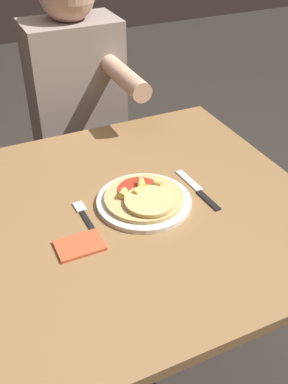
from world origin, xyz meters
The scene contains 8 objects.
ground_plane centered at (0.00, 0.00, 0.00)m, with size 8.00×8.00×0.00m, color #2D2823.
dining_table centered at (0.00, 0.00, 0.63)m, with size 1.01×0.97×0.74m.
plate centered at (0.04, 0.00, 0.75)m, with size 0.27×0.27×0.01m.
pizza centered at (0.04, 0.00, 0.77)m, with size 0.22×0.22×0.04m.
fork centered at (-0.13, 0.01, 0.74)m, with size 0.03×0.18×0.00m.
knife centered at (0.21, -0.01, 0.74)m, with size 0.03×0.22×0.00m.
napkin centered at (-0.18, -0.09, 0.74)m, with size 0.12×0.08×0.01m.
person_diner centered at (0.09, 0.74, 0.73)m, with size 0.36×0.52×1.25m.
Camera 1 is at (-0.38, -0.91, 1.51)m, focal length 42.00 mm.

